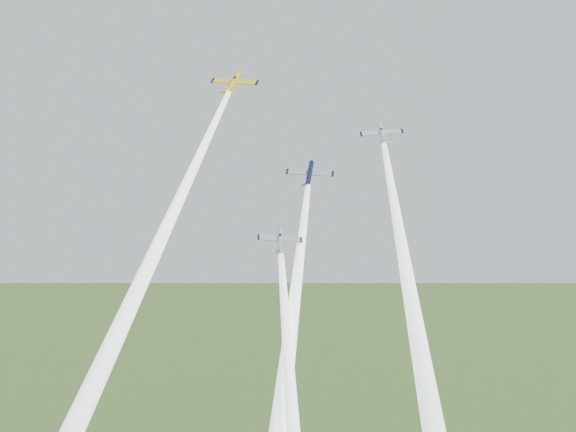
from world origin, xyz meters
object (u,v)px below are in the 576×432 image
object	(u,v)px
plane_silver_low	(280,240)
plane_yellow	(233,82)
plane_navy	(309,174)
plane_silver_right	(382,133)

from	to	relation	value
plane_silver_low	plane_yellow	bearing A→B (deg)	114.25
plane_yellow	plane_silver_low	world-z (taller)	plane_yellow
plane_yellow	plane_navy	distance (m)	20.51
plane_silver_right	plane_silver_low	distance (m)	29.09
plane_silver_right	plane_silver_low	world-z (taller)	plane_silver_right
plane_navy	plane_silver_right	bearing A→B (deg)	12.59
plane_yellow	plane_silver_right	distance (m)	27.03
plane_navy	plane_silver_low	size ratio (longest dim) A/B	1.20
plane_navy	plane_yellow	bearing A→B (deg)	-176.74
plane_silver_right	plane_yellow	bearing A→B (deg)	179.50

